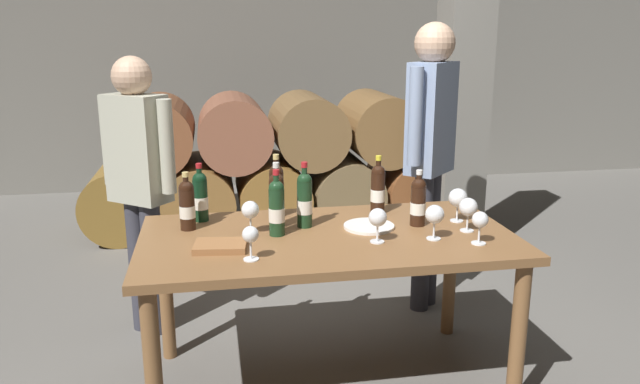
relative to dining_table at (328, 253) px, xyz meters
name	(u,v)px	position (x,y,z in m)	size (l,w,h in m)	color
ground_plane	(327,382)	(0.00, 0.00, -0.67)	(14.00, 14.00, 0.00)	#66635E
cellar_back_wall	(255,57)	(0.00, 4.20, 0.73)	(10.00, 0.24, 2.80)	slate
barrel_stack	(271,164)	(0.00, 2.60, -0.13)	(3.12, 0.90, 1.15)	brown
stone_pillar	(463,83)	(1.30, 1.60, 0.63)	(0.32, 0.32, 2.60)	slate
dining_table	(328,253)	(0.00, 0.00, 0.00)	(1.70, 0.90, 0.76)	brown
wine_bottle_0	(277,200)	(-0.22, 0.16, 0.23)	(0.07, 0.07, 0.31)	black
wine_bottle_1	(277,190)	(-0.20, 0.33, 0.23)	(0.07, 0.07, 0.32)	black
wine_bottle_2	(187,205)	(-0.63, 0.19, 0.21)	(0.07, 0.07, 0.28)	black
wine_bottle_3	(200,196)	(-0.57, 0.32, 0.22)	(0.07, 0.07, 0.29)	black
wine_bottle_4	(378,189)	(0.32, 0.30, 0.22)	(0.07, 0.07, 0.30)	black
wine_bottle_5	(277,207)	(-0.23, 0.04, 0.22)	(0.07, 0.07, 0.31)	#19381E
wine_bottle_6	(418,201)	(0.45, 0.06, 0.21)	(0.07, 0.07, 0.27)	black
wine_bottle_7	(305,199)	(-0.09, 0.14, 0.23)	(0.07, 0.07, 0.31)	#19381E
wine_glass_0	(435,215)	(0.45, -0.15, 0.20)	(0.08, 0.08, 0.16)	white
wine_glass_1	(480,221)	(0.63, -0.24, 0.19)	(0.07, 0.07, 0.15)	white
wine_glass_2	(458,198)	(0.66, 0.09, 0.21)	(0.09, 0.09, 0.17)	white
wine_glass_3	(378,218)	(0.20, -0.14, 0.20)	(0.08, 0.08, 0.15)	white
wine_glass_4	(468,208)	(0.65, -0.06, 0.20)	(0.09, 0.09, 0.16)	white
wine_glass_5	(250,211)	(-0.35, 0.08, 0.20)	(0.08, 0.08, 0.15)	white
wine_glass_6	(250,236)	(-0.37, -0.26, 0.19)	(0.07, 0.07, 0.14)	white
tasting_notebook	(220,246)	(-0.49, -0.11, 0.11)	(0.22, 0.16, 0.03)	#936038
serving_plate	(369,226)	(0.21, 0.07, 0.10)	(0.24, 0.24, 0.01)	white
sommelier_presenting	(430,141)	(0.75, 0.75, 0.37)	(0.37, 0.37, 1.72)	#383842
taster_seated_left	(139,173)	(-0.90, 0.72, 0.25)	(0.40, 0.34, 1.54)	#383842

